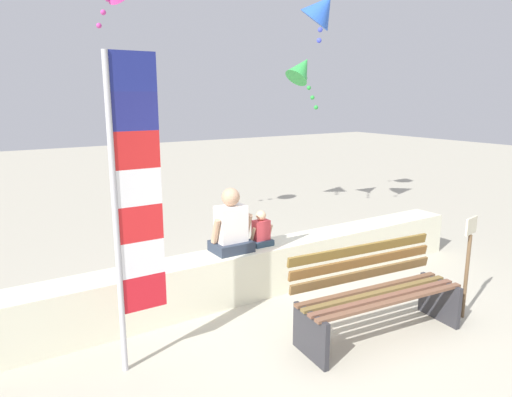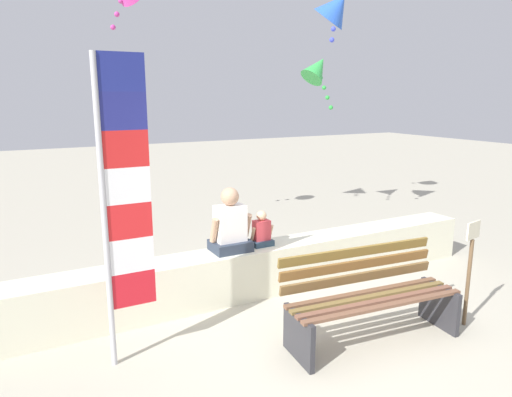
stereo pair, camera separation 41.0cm
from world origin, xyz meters
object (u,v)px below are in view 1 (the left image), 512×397
Objects in this scene: person_child at (261,232)px; kite_blue at (322,9)px; flag_banner at (132,199)px; sign_post at (468,258)px; park_bench at (375,294)px; kite_green at (302,69)px; person_adult at (231,227)px.

person_child is 4.27m from kite_blue.
person_child is 2.14m from flag_banner.
person_child is 0.39× the size of sign_post.
person_child reaches higher than park_bench.
kite_green is (2.33, 4.24, 2.45)m from park_bench.
person_adult is at bearing 136.24° from sign_post.
person_adult is 4.59m from kite_green.
kite_green is at bearing 61.22° from park_bench.
kite_blue is at bearing 75.48° from sign_post.
sign_post reaches higher than person_child.
person_adult is at bearing -147.31° from kite_blue.
kite_blue reaches higher than sign_post.
person_child is at bearing 0.06° from person_adult.
park_bench is 2.40× the size of person_adult.
sign_post is (1.46, -1.80, -0.08)m from person_child.
sign_post is (-0.94, -3.61, -3.12)m from kite_blue.
flag_banner is (-1.82, -0.81, 0.78)m from person_child.
kite_green is at bearing 37.87° from flag_banner.
kite_blue is (2.40, 1.81, 3.04)m from person_child.
person_adult is 0.81× the size of kite_blue.
flag_banner reaches higher than person_adult.
kite_blue is (-0.30, -0.90, 0.92)m from kite_green.
park_bench is at bearing 165.63° from sign_post.
flag_banner reaches higher than person_child.
flag_banner is at bearing -156.09° from person_child.
sign_post is at bearing -14.37° from park_bench.
flag_banner is at bearing -142.13° from kite_green.
person_adult is 1.75m from flag_banner.
flag_banner is at bearing 163.15° from sign_post.
kite_green reaches higher than person_adult.
kite_green is at bearing 74.65° from sign_post.
kite_green reaches higher than park_bench.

